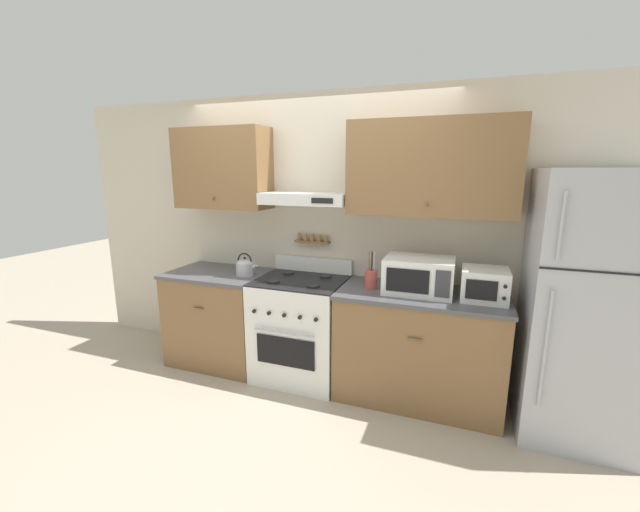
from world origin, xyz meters
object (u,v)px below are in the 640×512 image
(tea_kettle, at_px, (245,267))
(utensil_crock, at_px, (371,278))
(toaster_oven, at_px, (484,284))
(stove_range, at_px, (301,328))
(microwave, at_px, (419,275))
(refrigerator, at_px, (585,308))

(tea_kettle, xyz_separation_m, utensil_crock, (1.19, 0.00, 0.00))
(utensil_crock, xyz_separation_m, toaster_oven, (0.87, -0.00, 0.04))
(stove_range, bearing_deg, microwave, 0.74)
(tea_kettle, xyz_separation_m, microwave, (1.57, 0.02, 0.06))
(refrigerator, bearing_deg, tea_kettle, 179.27)
(tea_kettle, relative_size, toaster_oven, 0.65)
(stove_range, xyz_separation_m, tea_kettle, (-0.55, -0.00, 0.53))
(toaster_oven, bearing_deg, microwave, 177.68)
(stove_range, relative_size, utensil_crock, 3.45)
(toaster_oven, bearing_deg, utensil_crock, 179.89)
(tea_kettle, distance_m, microwave, 1.57)
(refrigerator, relative_size, utensil_crock, 6.13)
(tea_kettle, relative_size, utensil_crock, 0.70)
(utensil_crock, height_order, toaster_oven, utensil_crock)
(refrigerator, xyz_separation_m, utensil_crock, (-1.51, 0.03, 0.06))
(microwave, bearing_deg, toaster_oven, -2.32)
(utensil_crock, bearing_deg, microwave, 2.66)
(stove_range, distance_m, toaster_oven, 1.61)
(tea_kettle, bearing_deg, toaster_oven, -0.05)
(stove_range, relative_size, refrigerator, 0.56)
(utensil_crock, bearing_deg, tea_kettle, -180.00)
(tea_kettle, bearing_deg, stove_range, 0.48)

